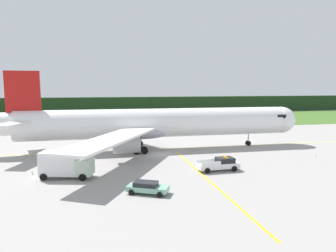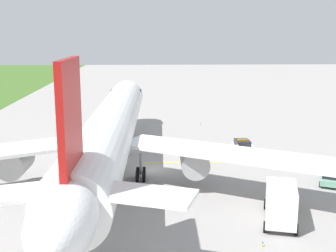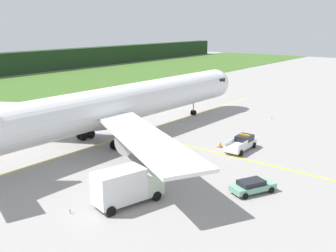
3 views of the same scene
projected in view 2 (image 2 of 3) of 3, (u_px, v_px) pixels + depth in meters
The scene contains 10 objects.
ground at pixel (151, 170), 51.49m from camera, with size 320.00×320.00×0.00m, color gray.
taxiway_centerline_main at pixel (112, 170), 51.44m from camera, with size 77.50×0.30×0.01m, color yellow.
taxiway_centerline_spur at pixel (276, 162), 54.76m from camera, with size 32.69×0.30×0.01m, color yellow.
airliner at pixel (111, 131), 49.73m from camera, with size 58.21×46.90×14.15m.
ops_pickup_truck at pixel (244, 148), 57.44m from camera, with size 5.85×2.41×1.94m.
catering_truck at pixel (281, 201), 37.25m from camera, with size 6.88×4.01×3.54m.
staff_car at pixel (331, 177), 46.76m from camera, with size 4.79×3.57×1.30m.
apron_cone at pixel (223, 154), 56.83m from camera, with size 0.62×0.62×0.77m.
taxiway_edge_light_east at pixel (200, 124), 75.33m from camera, with size 0.12×0.12×0.45m.
taxiway_edge_light_west at pixel (263, 244), 33.16m from camera, with size 0.12×0.12×0.40m.
Camera 2 is at (-49.31, -0.22, 15.78)m, focal length 47.76 mm.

